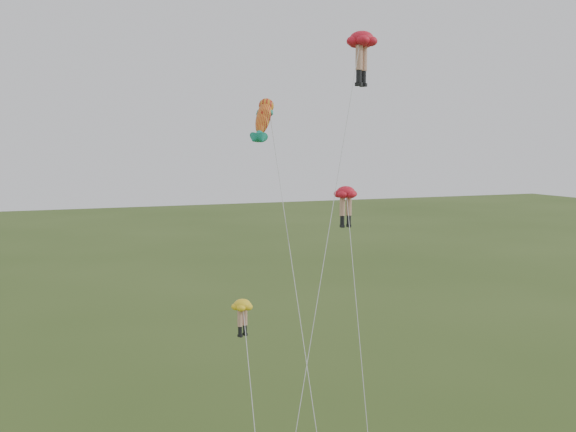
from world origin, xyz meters
name	(u,v)px	position (x,y,z in m)	size (l,w,h in m)	color
legs_kite_red_high	(361,47)	(6.78, 7.48, 21.26)	(9.63, 10.39, 22.14)	red
legs_kite_red_mid	(346,202)	(4.96, 5.42, 13.20)	(2.53, 7.39, 13.98)	red
legs_kite_yellow	(243,318)	(-1.52, 2.39, 8.58)	(1.71, 6.80, 9.34)	yellow
fish_kite	(264,119)	(2.19, 10.05, 17.51)	(2.22, 11.58, 18.94)	orange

